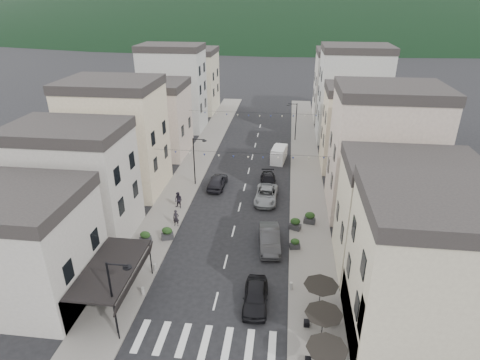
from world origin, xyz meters
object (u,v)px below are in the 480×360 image
at_px(delivery_van, 279,154).
at_px(pedestrian_a, 176,218).
at_px(parked_car_c, 266,195).
at_px(parked_car_e, 217,181).
at_px(parked_car_d, 268,181).
at_px(parked_car_a, 256,296).
at_px(parked_car_b, 270,239).
at_px(pedestrian_b, 178,200).

distance_m(delivery_van, pedestrian_a, 21.15).
distance_m(parked_car_c, parked_car_e, 6.65).
bearing_deg(parked_car_d, delivery_van, 77.65).
relative_size(parked_car_a, parked_car_c, 0.86).
height_order(parked_car_c, pedestrian_a, pedestrian_a).
bearing_deg(parked_car_b, delivery_van, 83.76).
xyz_separation_m(parked_car_a, delivery_van, (0.76, 29.02, 0.26)).
relative_size(parked_car_b, parked_car_d, 1.13).
height_order(parked_car_e, pedestrian_b, pedestrian_b).
distance_m(parked_car_b, parked_car_c, 9.10).
distance_m(parked_car_d, parked_car_e, 6.18).
xyz_separation_m(delivery_van, pedestrian_b, (-10.33, -15.19, 0.02)).
bearing_deg(parked_car_a, delivery_van, 87.00).
distance_m(parked_car_e, pedestrian_b, 6.62).
distance_m(parked_car_c, pedestrian_a, 10.88).
relative_size(pedestrian_a, pedestrian_b, 0.94).
xyz_separation_m(parked_car_a, parked_car_e, (-6.31, 19.59, 0.03)).
height_order(parked_car_b, pedestrian_b, pedestrian_b).
distance_m(parked_car_a, parked_car_c, 16.85).
bearing_deg(pedestrian_a, delivery_van, 61.94).
bearing_deg(parked_car_c, delivery_van, 86.85).
distance_m(parked_car_d, pedestrian_b, 11.66).
bearing_deg(pedestrian_a, parked_car_c, 36.74).
bearing_deg(parked_car_d, parked_car_a, -94.64).
height_order(parked_car_a, parked_car_b, parked_car_b).
bearing_deg(parked_car_e, parked_car_d, -166.02).
bearing_deg(pedestrian_a, parked_car_e, 73.85).
distance_m(parked_car_c, delivery_van, 12.22).
bearing_deg(delivery_van, pedestrian_a, -109.55).
xyz_separation_m(parked_car_b, parked_car_e, (-6.94, 11.80, -0.05)).
bearing_deg(parked_car_a, pedestrian_a, 129.50).
distance_m(parked_car_c, pedestrian_b, 9.80).
xyz_separation_m(parked_car_b, pedestrian_b, (-10.20, 6.04, 0.20)).
bearing_deg(parked_car_c, pedestrian_b, -160.45).
xyz_separation_m(parked_car_e, pedestrian_a, (-2.54, -9.41, 0.18)).
xyz_separation_m(parked_car_e, pedestrian_b, (-3.26, -5.76, 0.24)).
bearing_deg(parked_car_a, pedestrian_b, 123.19).
xyz_separation_m(parked_car_c, parked_car_d, (0.00, 3.97, -0.07)).
xyz_separation_m(parked_car_d, parked_car_e, (-6.06, -1.23, 0.14)).
height_order(delivery_van, pedestrian_a, delivery_van).
bearing_deg(parked_car_b, pedestrian_a, 159.93).
xyz_separation_m(parked_car_d, pedestrian_b, (-9.32, -6.99, 0.38)).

